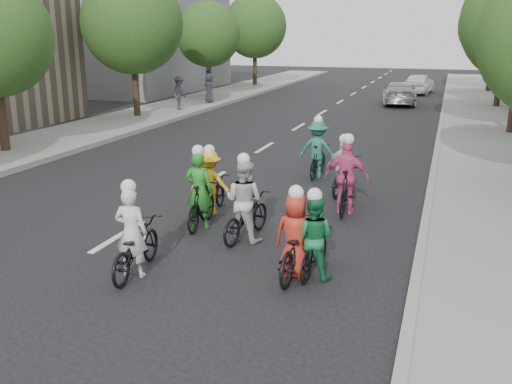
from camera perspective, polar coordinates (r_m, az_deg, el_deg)
The scene contains 25 objects.
ground at distance 12.29m, azimuth -13.62°, elevation -4.35°, with size 120.00×120.00×0.00m, color black.
sidewalk_left at distance 24.69m, azimuth -17.19°, elevation 5.59°, with size 4.00×80.00×0.15m, color gray.
curb_left at distance 23.61m, azimuth -13.32°, elevation 5.47°, with size 0.18×80.00×0.18m, color #999993.
sidewalk_right at distance 20.18m, azimuth 23.07°, elevation 2.89°, with size 4.00×80.00×0.15m, color gray.
curb_right at distance 20.11m, azimuth 17.54°, elevation 3.42°, with size 0.18×80.00×0.18m, color #999993.
bldg_sw at distance 43.81m, azimuth -12.40°, elevation 15.23°, with size 10.00×14.00×8.00m, color slate.
tree_l_3 at distance 28.65m, azimuth -12.28°, elevation 16.18°, with size 4.80×4.80×6.93m.
tree_l_4 at distance 36.69m, azimuth -4.81°, elevation 15.44°, with size 4.00×4.00×5.97m.
tree_l_5 at distance 45.10m, azimuth -0.11°, elevation 16.24°, with size 4.80×4.80×6.93m.
tree_r_2 at distance 34.38m, azimuth 23.57°, elevation 14.21°, with size 4.00×4.00×5.97m.
tree_r_3 at distance 43.37m, azimuth 22.78°, elevation 15.09°, with size 4.80×4.80×6.93m.
cyclist_0 at distance 10.19m, azimuth -12.08°, elevation -5.06°, with size 0.81×1.87×1.74m.
cyclist_1 at distance 9.93m, azimuth 5.81°, elevation -5.12°, with size 0.75×1.49×1.61m.
cyclist_2 at distance 13.32m, azimuth -4.53°, elevation 0.35°, with size 1.00×1.64×1.65m.
cyclist_3 at distance 13.47m, azimuth 9.08°, elevation 0.80°, with size 1.03×1.81×1.90m.
cyclist_4 at distance 9.95m, azimuth 4.03°, elevation -5.15°, with size 0.74×1.93×1.65m.
cyclist_5 at distance 12.37m, azimuth -5.57°, elevation -0.72°, with size 0.64×1.68×1.84m.
cyclist_6 at distance 11.62m, azimuth -1.13°, elevation -1.70°, with size 0.90×1.85×1.82m.
cyclist_7 at distance 16.72m, azimuth 6.19°, elevation 3.86°, with size 1.11×1.66×1.83m.
cyclist_8 at distance 15.10m, azimuth 8.73°, elevation 1.89°, with size 0.89×1.87×1.60m.
follow_car_lead at distance 34.85m, azimuth 14.12°, elevation 9.57°, with size 1.85×4.54×1.32m, color #A7A6AB.
follow_car_trail at distance 41.42m, azimuth 15.99°, elevation 10.41°, with size 1.66×4.12×1.40m, color white.
spectator_0 at distance 30.55m, azimuth -7.65°, elevation 9.81°, with size 1.16×0.66×1.79m, color #454551.
spectator_1 at distance 34.75m, azimuth -4.77°, elevation 10.72°, with size 1.13×0.47×1.93m, color #53525F.
spectator_2 at distance 33.61m, azimuth -4.69°, elevation 10.31°, with size 0.80×0.52×1.65m, color #4E505B.
Camera 1 is at (6.32, -9.69, 4.13)m, focal length 40.00 mm.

